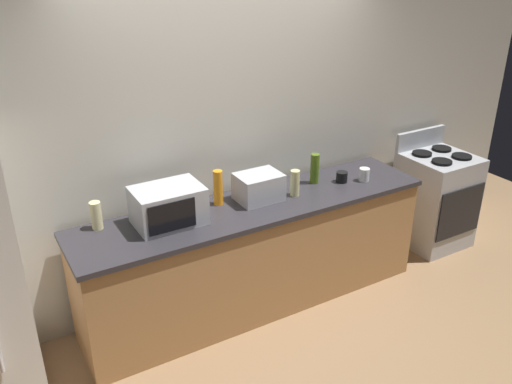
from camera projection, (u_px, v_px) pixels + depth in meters
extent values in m
plane|color=#93704C|center=(282.00, 328.00, 4.14)|extent=(8.00, 8.00, 0.00)
cube|color=beige|center=(230.00, 133.00, 4.21)|extent=(6.40, 0.10, 2.70)
cube|color=#B27F4C|center=(256.00, 257.00, 4.28)|extent=(2.80, 0.60, 0.86)
cube|color=#2D2B30|center=(256.00, 206.00, 4.09)|extent=(2.84, 0.64, 0.04)
cube|color=#B7BABF|center=(435.00, 200.00, 5.19)|extent=(0.60, 0.60, 0.90)
cube|color=black|center=(460.00, 212.00, 4.95)|extent=(0.55, 0.02, 0.48)
cube|color=#B7BABF|center=(420.00, 139.00, 5.18)|extent=(0.60, 0.04, 0.18)
cylinder|color=black|center=(442.00, 162.00, 4.84)|extent=(0.18, 0.18, 0.02)
cylinder|color=black|center=(462.00, 157.00, 4.96)|extent=(0.18, 0.18, 0.02)
cylinder|color=black|center=(422.00, 154.00, 5.03)|extent=(0.18, 0.18, 0.02)
cylinder|color=black|center=(442.00, 149.00, 5.15)|extent=(0.18, 0.18, 0.02)
cube|color=#B7BABF|center=(168.00, 206.00, 3.75)|extent=(0.48, 0.34, 0.27)
cube|color=black|center=(172.00, 217.00, 3.60)|extent=(0.34, 0.01, 0.21)
cube|color=#B7BABF|center=(259.00, 187.00, 4.11)|extent=(0.34, 0.26, 0.21)
cylinder|color=beige|center=(295.00, 183.00, 4.18)|extent=(0.07, 0.07, 0.21)
cylinder|color=orange|center=(218.00, 188.00, 4.02)|extent=(0.07, 0.07, 0.27)
cylinder|color=#4C6B19|center=(315.00, 169.00, 4.39)|extent=(0.07, 0.07, 0.25)
cylinder|color=beige|center=(96.00, 216.00, 3.69)|extent=(0.08, 0.08, 0.20)
cylinder|color=white|center=(364.00, 175.00, 4.46)|extent=(0.09, 0.09, 0.11)
cylinder|color=black|center=(342.00, 177.00, 4.44)|extent=(0.09, 0.09, 0.09)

